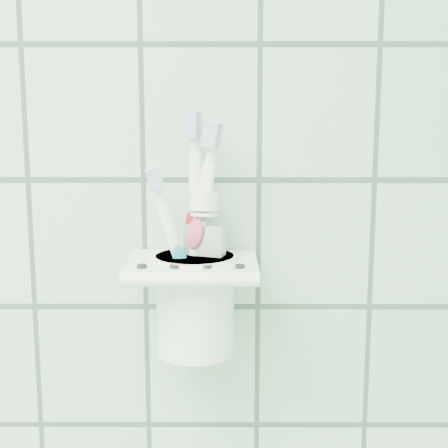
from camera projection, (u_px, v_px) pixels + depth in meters
name	position (u px, v px, depth m)	size (l,w,h in m)	color
holder_bracket	(193.00, 268.00, 0.60)	(0.12, 0.10, 0.04)	white
cup	(195.00, 300.00, 0.61)	(0.08, 0.08, 0.10)	white
toothbrush_pink	(206.00, 254.00, 0.59)	(0.06, 0.02, 0.18)	white
toothbrush_blue	(196.00, 227.00, 0.61)	(0.02, 0.03, 0.23)	white
toothbrush_orange	(178.00, 233.00, 0.60)	(0.05, 0.02, 0.22)	white
toothpaste_tube	(203.00, 258.00, 0.59)	(0.04, 0.04, 0.15)	silver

